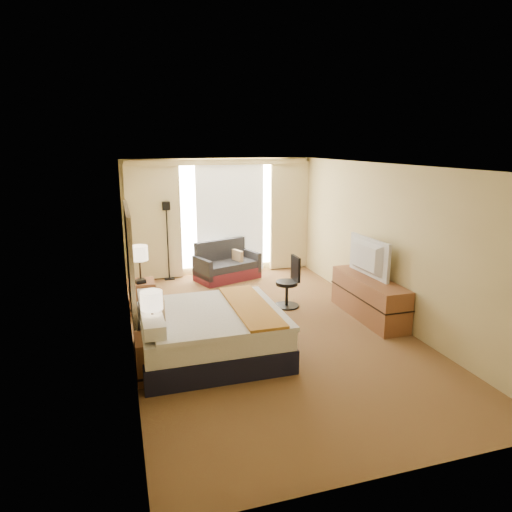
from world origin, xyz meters
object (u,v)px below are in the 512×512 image
object	(u,v)px
media_dresser	(369,298)
floor_lamp	(167,225)
nightstand_left	(154,357)
loveseat	(227,267)
lamp_right	(139,254)
bed	(210,332)
television	(363,257)
desk_chair	(289,284)
lamp_left	(152,301)
nightstand_right	(142,296)

from	to	relation	value
media_dresser	floor_lamp	bearing A→B (deg)	132.44
media_dresser	floor_lamp	size ratio (longest dim) A/B	1.05
nightstand_left	media_dresser	bearing A→B (deg)	15.84
nightstand_left	loveseat	bearing A→B (deg)	64.55
lamp_right	bed	bearing A→B (deg)	-69.10
media_dresser	lamp_right	distance (m)	4.05
media_dresser	television	world-z (taller)	television
bed	desk_chair	distance (m)	2.36
bed	desk_chair	bearing A→B (deg)	40.98
lamp_left	television	world-z (taller)	television
media_dresser	desk_chair	distance (m)	1.43
nightstand_right	media_dresser	size ratio (longest dim) A/B	0.31
loveseat	television	world-z (taller)	television
lamp_left	media_dresser	bearing A→B (deg)	14.81
media_dresser	nightstand_right	bearing A→B (deg)	158.60
nightstand_right	bed	bearing A→B (deg)	-68.92
nightstand_right	television	distance (m)	3.94
nightstand_left	floor_lamp	world-z (taller)	floor_lamp
bed	floor_lamp	size ratio (longest dim) A/B	1.14
nightstand_left	desk_chair	size ratio (longest dim) A/B	0.58
lamp_left	lamp_right	bearing A→B (deg)	90.45
television	nightstand_left	bearing A→B (deg)	105.92
floor_lamp	lamp_left	world-z (taller)	floor_lamp
media_dresser	desk_chair	size ratio (longest dim) A/B	1.91
lamp_left	television	size ratio (longest dim) A/B	0.51
floor_lamp	television	bearing A→B (deg)	-46.53
nightstand_left	television	world-z (taller)	television
bed	floor_lamp	distance (m)	4.05
lamp_left	lamp_right	xyz separation A→B (m)	(-0.02, 2.45, 0.04)
loveseat	lamp_left	distance (m)	4.40
bed	lamp_left	world-z (taller)	lamp_left
media_dresser	lamp_right	xyz separation A→B (m)	(-3.70, 1.48, 0.69)
media_dresser	lamp_right	size ratio (longest dim) A/B	2.84
lamp_left	desk_chair	bearing A→B (deg)	36.00
media_dresser	loveseat	size ratio (longest dim) A/B	1.19
nightstand_left	floor_lamp	bearing A→B (deg)	81.08
media_dresser	bed	size ratio (longest dim) A/B	0.92
loveseat	television	bearing A→B (deg)	-76.98
nightstand_right	loveseat	xyz separation A→B (m)	(1.90, 1.49, 0.00)
lamp_left	lamp_right	distance (m)	2.45
loveseat	lamp_left	xyz separation A→B (m)	(-1.88, -3.91, 0.72)
nightstand_right	lamp_left	size ratio (longest dim) A/B	0.95
desk_chair	television	size ratio (longest dim) A/B	0.83
nightstand_right	desk_chair	distance (m)	2.65
loveseat	desk_chair	bearing A→B (deg)	-90.54
nightstand_left	lamp_left	bearing A→B (deg)	78.43
lamp_left	television	distance (m)	3.81
floor_lamp	television	world-z (taller)	floor_lamp
loveseat	lamp_right	distance (m)	2.52
nightstand_left	lamp_left	size ratio (longest dim) A/B	0.95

